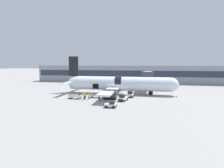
{
  "coord_description": "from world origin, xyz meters",
  "views": [
    {
      "loc": [
        6.57,
        -45.87,
        8.68
      ],
      "look_at": [
        -2.85,
        0.26,
        3.22
      ],
      "focal_mm": 28.0,
      "sensor_mm": 36.0,
      "label": 1
    }
  ],
  "objects_px": {
    "baggage_tug_rear": "(129,95)",
    "baggage_cart_loading": "(96,96)",
    "ground_crew_supervisor": "(84,96)",
    "suitcase_on_tarmac_upright": "(85,97)",
    "ground_crew_loader_a": "(99,97)",
    "baggage_cart_queued": "(75,97)",
    "baggage_tug_lead": "(123,98)",
    "baggage_tug_mid": "(111,105)",
    "airplane": "(117,84)",
    "ground_crew_driver": "(110,93)",
    "ground_crew_loader_b": "(89,96)"
  },
  "relations": [
    {
      "from": "baggage_tug_rear",
      "to": "ground_crew_loader_a",
      "type": "xyz_separation_m",
      "value": [
        -6.56,
        -4.94,
        0.15
      ]
    },
    {
      "from": "ground_crew_driver",
      "to": "ground_crew_supervisor",
      "type": "distance_m",
      "value": 7.49
    },
    {
      "from": "ground_crew_loader_a",
      "to": "suitcase_on_tarmac_upright",
      "type": "relative_size",
      "value": 2.01
    },
    {
      "from": "baggage_cart_loading",
      "to": "baggage_cart_queued",
      "type": "xyz_separation_m",
      "value": [
        -4.62,
        -2.28,
        0.09
      ]
    },
    {
      "from": "ground_crew_loader_b",
      "to": "ground_crew_driver",
      "type": "relative_size",
      "value": 0.98
    },
    {
      "from": "baggage_tug_lead",
      "to": "ground_crew_loader_b",
      "type": "height_order",
      "value": "baggage_tug_lead"
    },
    {
      "from": "airplane",
      "to": "baggage_cart_loading",
      "type": "bearing_deg",
      "value": -123.98
    },
    {
      "from": "baggage_tug_lead",
      "to": "baggage_cart_queued",
      "type": "xyz_separation_m",
      "value": [
        -12.02,
        0.31,
        -0.15
      ]
    },
    {
      "from": "baggage_tug_mid",
      "to": "ground_crew_loader_a",
      "type": "xyz_separation_m",
      "value": [
        -4.09,
        6.23,
        0.29
      ]
    },
    {
      "from": "baggage_tug_mid",
      "to": "ground_crew_driver",
      "type": "bearing_deg",
      "value": 103.22
    },
    {
      "from": "baggage_tug_rear",
      "to": "baggage_cart_queued",
      "type": "relative_size",
      "value": 0.64
    },
    {
      "from": "baggage_cart_queued",
      "to": "ground_crew_driver",
      "type": "height_order",
      "value": "ground_crew_driver"
    },
    {
      "from": "ground_crew_loader_b",
      "to": "ground_crew_supervisor",
      "type": "relative_size",
      "value": 0.87
    },
    {
      "from": "baggage_tug_mid",
      "to": "ground_crew_driver",
      "type": "height_order",
      "value": "ground_crew_driver"
    },
    {
      "from": "baggage_tug_rear",
      "to": "baggage_tug_lead",
      "type": "bearing_deg",
      "value": -102.24
    },
    {
      "from": "ground_crew_loader_b",
      "to": "ground_crew_driver",
      "type": "height_order",
      "value": "ground_crew_driver"
    },
    {
      "from": "ground_crew_loader_b",
      "to": "suitcase_on_tarmac_upright",
      "type": "height_order",
      "value": "ground_crew_loader_b"
    },
    {
      "from": "baggage_tug_rear",
      "to": "baggage_cart_loading",
      "type": "bearing_deg",
      "value": -166.72
    },
    {
      "from": "baggage_cart_queued",
      "to": "ground_crew_loader_b",
      "type": "xyz_separation_m",
      "value": [
        3.55,
        0.06,
        0.26
      ]
    },
    {
      "from": "baggage_tug_rear",
      "to": "baggage_cart_loading",
      "type": "distance_m",
      "value": 8.63
    },
    {
      "from": "baggage_tug_rear",
      "to": "baggage_cart_loading",
      "type": "height_order",
      "value": "baggage_tug_rear"
    },
    {
      "from": "airplane",
      "to": "baggage_cart_loading",
      "type": "relative_size",
      "value": 9.19
    },
    {
      "from": "baggage_tug_rear",
      "to": "baggage_tug_mid",
      "type": "bearing_deg",
      "value": -102.48
    },
    {
      "from": "baggage_cart_queued",
      "to": "ground_crew_supervisor",
      "type": "relative_size",
      "value": 2.36
    },
    {
      "from": "baggage_cart_loading",
      "to": "baggage_tug_rear",
      "type": "bearing_deg",
      "value": 13.28
    },
    {
      "from": "airplane",
      "to": "baggage_tug_rear",
      "type": "xyz_separation_m",
      "value": [
        3.9,
        -4.69,
        -2.18
      ]
    },
    {
      "from": "ground_crew_supervisor",
      "to": "suitcase_on_tarmac_upright",
      "type": "bearing_deg",
      "value": 105.76
    },
    {
      "from": "baggage_cart_queued",
      "to": "ground_crew_driver",
      "type": "xyz_separation_m",
      "value": [
        7.8,
        4.76,
        0.28
      ]
    },
    {
      "from": "baggage_tug_mid",
      "to": "baggage_tug_lead",
      "type": "bearing_deg",
      "value": 77.35
    },
    {
      "from": "baggage_tug_lead",
      "to": "ground_crew_loader_b",
      "type": "xyz_separation_m",
      "value": [
        -8.47,
        0.37,
        0.12
      ]
    },
    {
      "from": "suitcase_on_tarmac_upright",
      "to": "ground_crew_loader_b",
      "type": "bearing_deg",
      "value": -42.77
    },
    {
      "from": "baggage_cart_queued",
      "to": "suitcase_on_tarmac_upright",
      "type": "relative_size",
      "value": 5.17
    },
    {
      "from": "ground_crew_supervisor",
      "to": "airplane",
      "type": "bearing_deg",
      "value": 56.17
    },
    {
      "from": "baggage_tug_lead",
      "to": "ground_crew_driver",
      "type": "xyz_separation_m",
      "value": [
        -4.23,
        5.07,
        0.14
      ]
    },
    {
      "from": "airplane",
      "to": "baggage_tug_rear",
      "type": "distance_m",
      "value": 6.48
    },
    {
      "from": "baggage_tug_lead",
      "to": "baggage_cart_loading",
      "type": "distance_m",
      "value": 7.85
    },
    {
      "from": "baggage_tug_mid",
      "to": "ground_crew_driver",
      "type": "xyz_separation_m",
      "value": [
        -2.74,
        11.68,
        0.27
      ]
    },
    {
      "from": "airplane",
      "to": "baggage_tug_mid",
      "type": "distance_m",
      "value": 16.1
    },
    {
      "from": "baggage_tug_rear",
      "to": "ground_crew_driver",
      "type": "relative_size",
      "value": 1.69
    },
    {
      "from": "baggage_tug_lead",
      "to": "ground_crew_supervisor",
      "type": "distance_m",
      "value": 9.38
    },
    {
      "from": "baggage_tug_lead",
      "to": "baggage_cart_loading",
      "type": "height_order",
      "value": "baggage_tug_lead"
    },
    {
      "from": "baggage_cart_loading",
      "to": "baggage_cart_queued",
      "type": "relative_size",
      "value": 0.84
    },
    {
      "from": "baggage_tug_lead",
      "to": "baggage_cart_loading",
      "type": "bearing_deg",
      "value": 160.74
    },
    {
      "from": "baggage_cart_queued",
      "to": "ground_crew_supervisor",
      "type": "bearing_deg",
      "value": -14.41
    },
    {
      "from": "baggage_tug_lead",
      "to": "baggage_tug_mid",
      "type": "relative_size",
      "value": 1.25
    },
    {
      "from": "ground_crew_loader_a",
      "to": "baggage_cart_loading",
      "type": "bearing_deg",
      "value": 121.81
    },
    {
      "from": "airplane",
      "to": "baggage_cart_queued",
      "type": "xyz_separation_m",
      "value": [
        -9.12,
        -8.95,
        -2.35
      ]
    },
    {
      "from": "baggage_tug_mid",
      "to": "suitcase_on_tarmac_upright",
      "type": "relative_size",
      "value": 2.89
    },
    {
      "from": "suitcase_on_tarmac_upright",
      "to": "baggage_tug_lead",
      "type": "bearing_deg",
      "value": -9.94
    },
    {
      "from": "baggage_tug_mid",
      "to": "baggage_cart_loading",
      "type": "relative_size",
      "value": 0.66
    }
  ]
}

